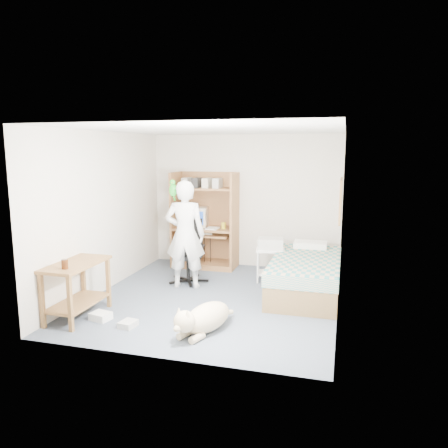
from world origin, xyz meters
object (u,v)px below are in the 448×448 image
object	(u,v)px
bed	(306,275)
dog	(204,318)
side_desk	(77,281)
office_chair	(189,260)
computer_hutch	(206,224)
person	(185,235)
printer_cart	(270,260)

from	to	relation	value
bed	dog	bearing A→B (deg)	-120.02
side_desk	office_chair	xyz separation A→B (m)	(0.88, 1.91, -0.12)
computer_hutch	bed	bearing A→B (deg)	-29.29
computer_hutch	person	xyz separation A→B (m)	(0.09, -1.34, 0.05)
office_chair	dog	world-z (taller)	office_chair
computer_hutch	printer_cart	bearing A→B (deg)	-25.08
person	printer_cart	distance (m)	1.53
bed	person	size ratio (longest dim) A/B	1.16
office_chair	dog	xyz separation A→B (m)	(0.90, -1.93, -0.19)
bed	printer_cart	size ratio (longest dim) A/B	3.59
computer_hutch	office_chair	distance (m)	1.12
dog	computer_hutch	bearing A→B (deg)	127.96
office_chair	dog	distance (m)	2.14
computer_hutch	person	distance (m)	1.34
dog	printer_cart	distance (m)	2.38
computer_hutch	bed	world-z (taller)	computer_hutch
office_chair	printer_cart	xyz separation A→B (m)	(1.33, 0.40, -0.00)
side_desk	office_chair	world-z (taller)	office_chair
office_chair	person	world-z (taller)	person
printer_cart	dog	bearing A→B (deg)	-108.80
person	dog	size ratio (longest dim) A/B	1.60
office_chair	person	bearing A→B (deg)	-88.30
computer_hutch	person	size ratio (longest dim) A/B	1.03
bed	side_desk	bearing A→B (deg)	-147.50
person	dog	distance (m)	1.96
person	printer_cart	size ratio (longest dim) A/B	3.10
side_desk	dog	distance (m)	1.81
bed	printer_cart	distance (m)	0.81
computer_hutch	office_chair	xyz separation A→B (m)	(0.03, -1.03, -0.45)
bed	dog	size ratio (longest dim) A/B	1.85
dog	side_desk	bearing A→B (deg)	-160.45
dog	bed	bearing A→B (deg)	80.47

